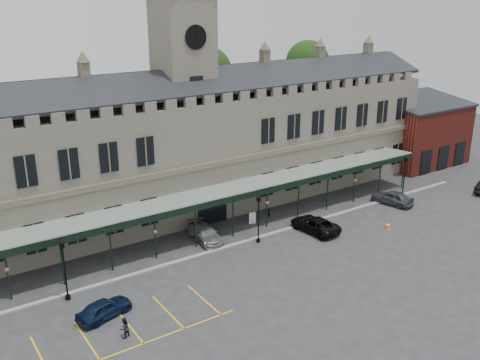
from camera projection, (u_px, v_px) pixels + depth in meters
ground at (280, 266)px, 45.21m from camera, size 140.00×140.00×0.00m
station_building at (187, 150)px, 55.56m from camera, size 60.00×10.36×17.30m
clock_tower at (184, 86)px, 53.45m from camera, size 5.60×5.60×24.80m
canopy at (231, 212)px, 50.27m from camera, size 50.00×4.10×4.30m
brick_annex at (420, 133)px, 71.99m from camera, size 12.40×8.36×9.23m
kerb at (243, 242)px, 49.50m from camera, size 60.00×0.40×0.12m
parking_markings at (132, 329)px, 36.63m from camera, size 16.00×6.00×0.01m
tree_behind_mid at (207, 73)px, 64.83m from camera, size 6.00×6.00×16.00m
tree_behind_right at (307, 64)px, 73.29m from camera, size 6.00×6.00×16.00m
lamp_post_left at (64, 264)px, 39.29m from camera, size 0.48×0.48×5.05m
lamp_post_mid at (259, 214)px, 48.72m from camera, size 0.45×0.45×4.77m
lamp_post_right at (405, 172)px, 59.96m from camera, size 0.46×0.46×4.91m
traffic_cone at (388, 226)px, 52.15m from camera, size 0.48×0.48×0.76m
sign_board at (252, 218)px, 53.43m from camera, size 0.70×0.20×1.21m
bollard_left at (205, 225)px, 52.18m from camera, size 0.16×0.16×0.91m
bollard_right at (269, 213)px, 55.06m from camera, size 0.16×0.16×0.88m
car_left_a at (104, 308)px, 37.84m from camera, size 4.39×2.65×1.40m
car_taxi at (205, 233)px, 49.76m from camera, size 2.30×4.92×1.39m
car_van at (315, 224)px, 51.66m from camera, size 2.92×5.43×1.45m
car_right_a at (392, 197)px, 58.41m from camera, size 2.83×4.89×1.56m
person_b at (124, 328)px, 35.53m from camera, size 0.91×0.83×1.52m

